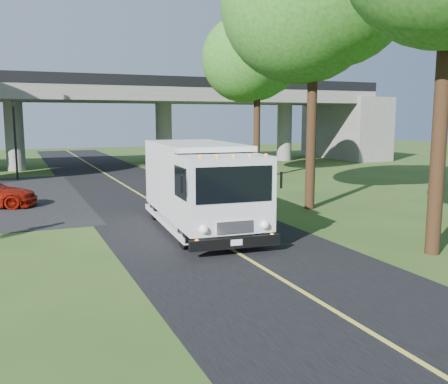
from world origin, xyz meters
TOP-DOWN VIEW (x-y plane):
  - ground at (0.00, 0.00)m, footprint 120.00×120.00m
  - road at (0.00, 10.00)m, footprint 7.00×90.00m
  - lane_line at (0.00, 10.00)m, footprint 0.12×90.00m
  - overpass at (0.00, 32.00)m, footprint 54.00×10.00m
  - traffic_signal at (-6.00, 26.00)m, footprint 0.18×0.22m
  - tree_right_far at (9.21, 19.84)m, footprint 5.77×5.67m
  - step_van at (0.06, 6.76)m, footprint 3.32×7.79m

SIDE VIEW (x-z plane):
  - ground at x=0.00m, z-range 0.00..0.00m
  - road at x=0.00m, z-range 0.00..0.02m
  - lane_line at x=0.00m, z-range 0.03..0.03m
  - step_van at x=0.06m, z-range 0.14..3.34m
  - traffic_signal at x=-6.00m, z-range 0.60..5.80m
  - overpass at x=0.00m, z-range 0.91..8.21m
  - tree_right_far at x=9.21m, z-range 2.81..13.80m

